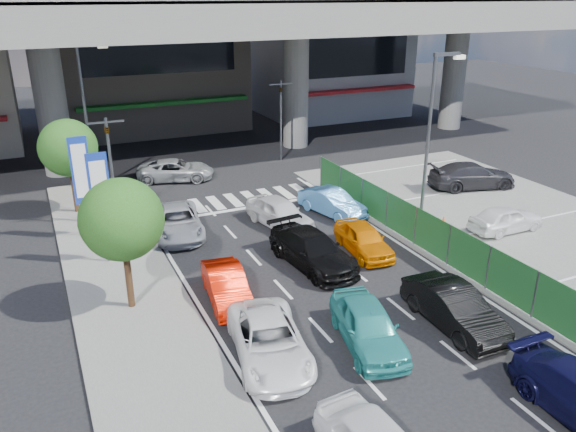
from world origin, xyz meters
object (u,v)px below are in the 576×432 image
sedan_white_front_mid (280,212)px  signboard_near (100,193)px  hatch_black_mid_right (454,308)px  parked_sedan_white (506,218)px  crossing_wagon_silver (176,170)px  tree_far (68,148)px  street_lamp_right (432,126)px  taxi_orange_right (364,239)px  wagon_silver_front_left (178,222)px  sedan_white_mid_left (269,341)px  taxi_teal_mid (368,326)px  taxi_orange_left (226,286)px  sedan_black_mid (313,250)px  traffic_light_left (109,145)px  tree_near (122,220)px  signboard_far (81,174)px  traffic_cone (443,222)px  traffic_light_right (281,101)px  kei_truck_front_right (332,203)px  street_lamp_left (88,105)px  parked_sedan_dgrey (472,175)px

sedan_white_front_mid → signboard_near: bearing=173.7°
hatch_black_mid_right → parked_sedan_white: (7.47, 5.27, -0.01)m
parked_sedan_white → crossing_wagon_silver: bearing=39.7°
tree_far → hatch_black_mid_right: tree_far is taller
street_lamp_right → taxi_orange_right: bearing=-161.0°
wagon_silver_front_left → crossing_wagon_silver: wagon_silver_front_left is taller
street_lamp_right → sedan_white_front_mid: (-6.37, 2.70, -4.08)m
tree_far → sedan_white_mid_left: (4.07, -15.20, -2.76)m
sedan_white_mid_left → taxi_teal_mid: taxi_teal_mid is taller
sedan_white_mid_left → parked_sedan_white: bearing=28.3°
taxi_orange_left → sedan_black_mid: sedan_black_mid is taller
traffic_light_left → sedan_white_mid_left: (2.47, -12.70, -3.31)m
tree_near → taxi_teal_mid: bearing=-40.0°
signboard_far → tree_near: size_ratio=0.98×
hatch_black_mid_right → wagon_silver_front_left: size_ratio=0.93×
taxi_orange_left → sedan_white_front_mid: 7.24m
traffic_light_left → hatch_black_mid_right: size_ratio=1.24×
signboard_near → taxi_orange_right: signboard_near is taller
signboard_far → crossing_wagon_silver: 9.14m
tree_near → sedan_white_mid_left: tree_near is taller
signboard_near → traffic_cone: signboard_near is taller
street_lamp_right → sedan_black_mid: 8.15m
traffic_light_right → signboard_near: size_ratio=1.11×
wagon_silver_front_left → traffic_cone: size_ratio=7.08×
kei_truck_front_right → traffic_cone: (3.81, -3.89, -0.26)m
tree_far → taxi_teal_mid: 17.59m
traffic_light_left → street_lamp_left: (-0.13, 6.00, 0.83)m
taxi_orange_right → wagon_silver_front_left: (-6.68, 5.26, -0.00)m
parked_sedan_white → parked_sedan_dgrey: (2.93, 5.54, 0.09)m
signboard_far → crossing_wagon_silver: signboard_far is taller
sedan_white_mid_left → hatch_black_mid_right: size_ratio=1.07×
street_lamp_left → crossing_wagon_silver: 6.06m
tree_far → wagon_silver_front_left: tree_far is taller
parked_sedan_white → traffic_cone: (-2.41, 1.44, -0.30)m
signboard_far → kei_truck_front_right: (11.39, -2.03, -2.43)m
sedan_white_front_mid → kei_truck_front_right: 3.00m
street_lamp_left → taxi_orange_left: bearing=-80.3°
sedan_white_front_mid → parked_sedan_dgrey: parked_sedan_dgrey is taller
tree_far → sedan_black_mid: (8.12, -10.17, -2.70)m
signboard_far → traffic_cone: bearing=-21.3°
traffic_light_right → kei_truck_front_right: bearing=-99.7°
kei_truck_front_right → signboard_near: bearing=170.1°
taxi_orange_right → crossing_wagon_silver: bearing=115.8°
taxi_orange_right → wagon_silver_front_left: 8.50m
sedan_black_mid → sedan_white_front_mid: (0.48, 4.37, 0.00)m
traffic_light_left → hatch_black_mid_right: (8.73, -13.64, -3.25)m
taxi_orange_left → crossing_wagon_silver: 14.74m
taxi_orange_left → crossing_wagon_silver: (1.87, 14.62, 0.01)m
signboard_near → taxi_orange_right: 10.92m
traffic_light_left → kei_truck_front_right: 10.95m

